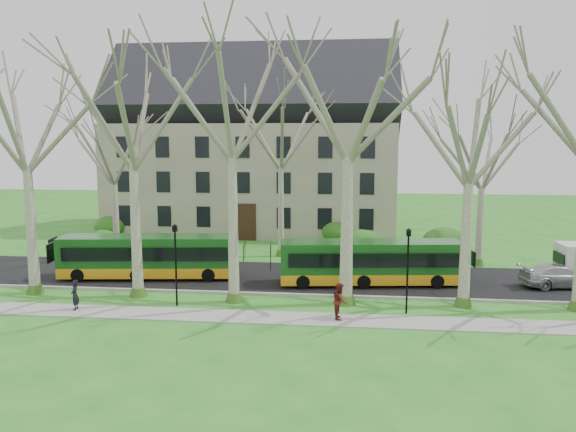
{
  "coord_description": "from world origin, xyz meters",
  "views": [
    {
      "loc": [
        3.0,
        -29.03,
        8.96
      ],
      "look_at": [
        -0.49,
        3.0,
        4.34
      ],
      "focal_mm": 35.0,
      "sensor_mm": 36.0,
      "label": 1
    }
  ],
  "objects_px": {
    "bus_lead": "(149,256)",
    "bus_follow": "(370,262)",
    "sedan": "(560,276)",
    "pedestrian_a": "(75,295)",
    "pedestrian_b": "(340,301)"
  },
  "relations": [
    {
      "from": "bus_follow",
      "to": "pedestrian_a",
      "type": "xyz_separation_m",
      "value": [
        -15.31,
        -6.77,
        -0.57
      ]
    },
    {
      "from": "sedan",
      "to": "pedestrian_b",
      "type": "distance_m",
      "value": 14.77
    },
    {
      "from": "bus_lead",
      "to": "bus_follow",
      "type": "distance_m",
      "value": 13.82
    },
    {
      "from": "bus_lead",
      "to": "sedan",
      "type": "bearing_deg",
      "value": -5.68
    },
    {
      "from": "bus_lead",
      "to": "pedestrian_a",
      "type": "relative_size",
      "value": 6.99
    },
    {
      "from": "bus_lead",
      "to": "pedestrian_b",
      "type": "height_order",
      "value": "bus_lead"
    },
    {
      "from": "sedan",
      "to": "bus_follow",
      "type": "bearing_deg",
      "value": 83.02
    },
    {
      "from": "bus_lead",
      "to": "bus_follow",
      "type": "height_order",
      "value": "bus_lead"
    },
    {
      "from": "bus_lead",
      "to": "sedan",
      "type": "xyz_separation_m",
      "value": [
        24.98,
        0.43,
        -0.7
      ]
    },
    {
      "from": "bus_lead",
      "to": "sedan",
      "type": "relative_size",
      "value": 2.37
    },
    {
      "from": "bus_follow",
      "to": "sedan",
      "type": "distance_m",
      "value": 11.19
    },
    {
      "from": "sedan",
      "to": "pedestrian_a",
      "type": "xyz_separation_m",
      "value": [
        -26.48,
        -7.28,
        0.11
      ]
    },
    {
      "from": "bus_follow",
      "to": "pedestrian_b",
      "type": "distance_m",
      "value": 6.95
    },
    {
      "from": "bus_lead",
      "to": "bus_follow",
      "type": "relative_size",
      "value": 1.02
    },
    {
      "from": "bus_follow",
      "to": "pedestrian_b",
      "type": "xyz_separation_m",
      "value": [
        -1.72,
        -6.72,
        -0.46
      ]
    }
  ]
}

